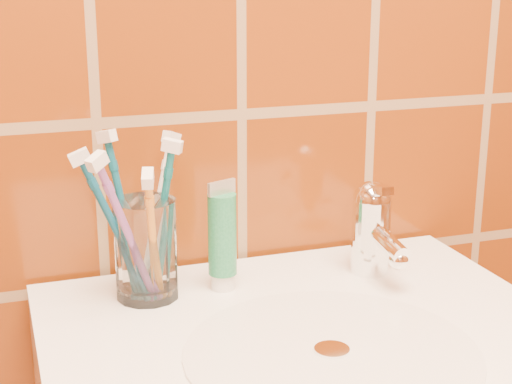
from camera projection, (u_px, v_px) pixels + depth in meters
name	position (u px, v px, depth m)	size (l,w,h in m)	color
glass_tumbler	(146.00, 249.00, 0.90)	(0.07, 0.07, 0.12)	white
toothpaste_tube	(222.00, 239.00, 0.93)	(0.04, 0.03, 0.13)	white
faucet	(373.00, 225.00, 0.97)	(0.05, 0.11, 0.12)	white
toothbrush_0	(161.00, 219.00, 0.90)	(0.05, 0.04, 0.19)	#0C5D68
toothbrush_1	(116.00, 229.00, 0.88)	(0.09, 0.03, 0.19)	navy
toothbrush_2	(127.00, 232.00, 0.86)	(0.09, 0.07, 0.19)	#7E489B
toothbrush_3	(152.00, 238.00, 0.87)	(0.04, 0.09, 0.18)	orange
toothbrush_4	(157.00, 214.00, 0.93)	(0.07, 0.06, 0.19)	white
toothbrush_5	(125.00, 217.00, 0.90)	(0.05, 0.06, 0.20)	navy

